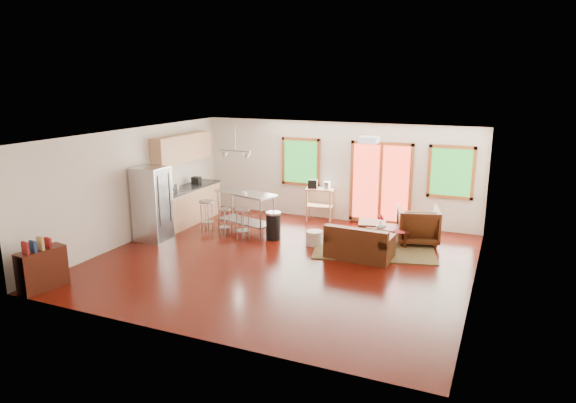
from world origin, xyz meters
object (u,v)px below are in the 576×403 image
at_px(coffee_table, 390,229).
at_px(refrigerator, 153,204).
at_px(loveseat, 359,245).
at_px(armchair, 418,223).
at_px(kitchen_cart, 319,193).
at_px(island, 246,205).
at_px(rug, 374,247).
at_px(ottoman, 372,230).

relative_size(coffee_table, refrigerator, 0.58).
height_order(loveseat, coffee_table, loveseat).
xyz_separation_m(armchair, refrigerator, (-5.72, -2.21, 0.40)).
distance_m(refrigerator, kitchen_cart, 4.28).
bearing_deg(loveseat, island, 168.38).
distance_m(coffee_table, kitchen_cart, 2.49).
xyz_separation_m(rug, island, (-3.22, -0.07, 0.67)).
relative_size(rug, coffee_table, 2.62).
bearing_deg(ottoman, island, -168.02).
bearing_deg(coffee_table, refrigerator, -159.54).
xyz_separation_m(coffee_table, ottoman, (-0.46, 0.17, -0.13)).
distance_m(loveseat, refrigerator, 4.85).
bearing_deg(refrigerator, kitchen_cart, 44.01).
height_order(rug, loveseat, loveseat).
relative_size(armchair, ottoman, 1.48).
height_order(rug, armchair, armchair).
bearing_deg(rug, ottoman, 109.61).
relative_size(rug, armchair, 2.81).
xyz_separation_m(ottoman, island, (-3.02, -0.64, 0.47)).
distance_m(coffee_table, refrigerator, 5.51).
relative_size(loveseat, island, 0.83).
bearing_deg(island, refrigerator, -139.08).
xyz_separation_m(loveseat, coffee_table, (0.37, 1.25, 0.05)).
bearing_deg(armchair, loveseat, 42.98).
bearing_deg(armchair, rug, 24.75).
height_order(armchair, refrigerator, refrigerator).
xyz_separation_m(rug, loveseat, (-0.12, -0.84, 0.27)).
distance_m(rug, armchair, 1.18).
bearing_deg(coffee_table, armchair, 26.95).
relative_size(loveseat, coffee_table, 1.39).
distance_m(rug, island, 3.29).
bearing_deg(refrigerator, coffee_table, 18.52).
height_order(armchair, kitchen_cart, kitchen_cart).
distance_m(loveseat, kitchen_cart, 3.04).
height_order(rug, refrigerator, refrigerator).
relative_size(loveseat, armchair, 1.49).
distance_m(island, kitchen_cart, 2.10).
distance_m(coffee_table, island, 3.52).
relative_size(coffee_table, armchair, 1.07).
relative_size(rug, loveseat, 1.89).
xyz_separation_m(loveseat, kitchen_cart, (-1.79, 2.41, 0.47)).
bearing_deg(kitchen_cart, rug, -39.42).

